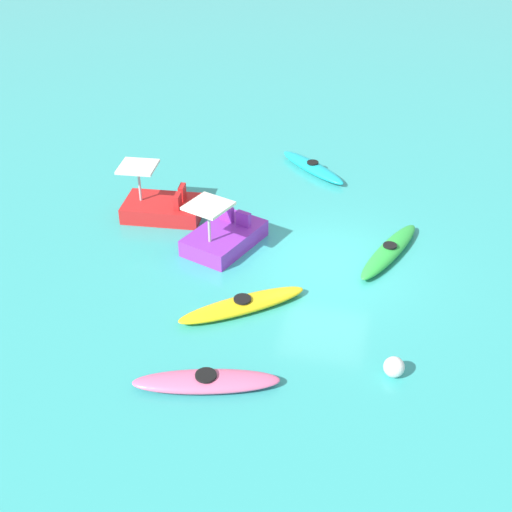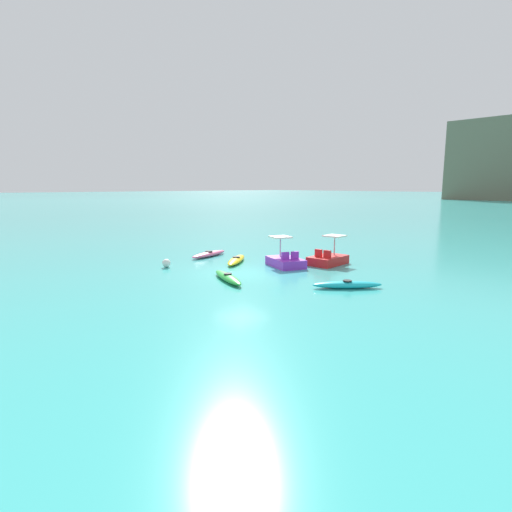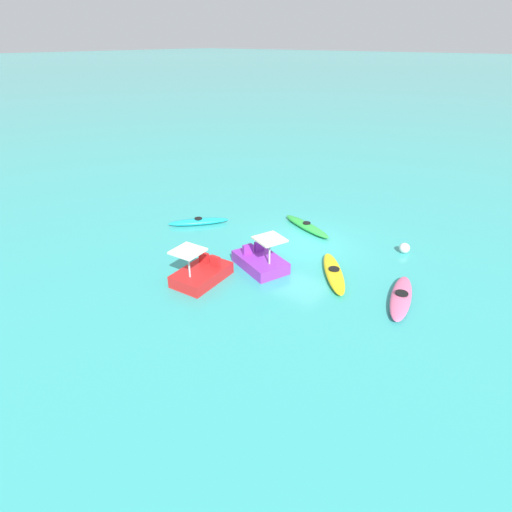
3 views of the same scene
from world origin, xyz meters
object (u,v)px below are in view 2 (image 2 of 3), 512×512
(kayak_yellow, at_px, (236,260))
(kayak_green, at_px, (228,277))
(pedal_boat_purple, at_px, (285,261))
(kayak_cyan, at_px, (347,285))
(kayak_pink, at_px, (209,254))
(pedal_boat_red, at_px, (328,259))
(buoy_white, at_px, (166,263))

(kayak_yellow, distance_m, kayak_green, 4.86)
(kayak_green, relative_size, pedal_boat_purple, 1.25)
(kayak_yellow, bearing_deg, kayak_cyan, -2.22)
(kayak_pink, xyz_separation_m, pedal_boat_red, (7.01, 3.60, 0.17))
(kayak_cyan, xyz_separation_m, kayak_green, (-4.84, -3.08, -0.00))
(pedal_boat_red, bearing_deg, kayak_yellow, -138.27)
(pedal_boat_purple, relative_size, buoy_white, 5.74)
(kayak_pink, relative_size, pedal_boat_red, 1.31)
(kayak_green, relative_size, buoy_white, 7.14)
(kayak_pink, height_order, pedal_boat_purple, pedal_boat_purple)
(kayak_cyan, relative_size, buoy_white, 5.88)
(buoy_white, bearing_deg, pedal_boat_purple, 50.12)
(buoy_white, bearing_deg, pedal_boat_red, 53.46)
(kayak_yellow, bearing_deg, kayak_pink, 178.91)
(pedal_boat_purple, bearing_deg, kayak_green, -82.56)
(kayak_green, bearing_deg, pedal_boat_purple, 97.44)
(kayak_green, height_order, kayak_pink, same)
(pedal_boat_purple, xyz_separation_m, buoy_white, (-4.38, -5.24, -0.10))
(buoy_white, bearing_deg, kayak_yellow, 68.87)
(kayak_yellow, xyz_separation_m, pedal_boat_purple, (2.86, 1.31, 0.17))
(kayak_pink, relative_size, buoy_white, 6.96)
(kayak_cyan, distance_m, kayak_green, 5.74)
(pedal_boat_purple, bearing_deg, kayak_pink, -167.68)
(pedal_boat_purple, relative_size, pedal_boat_red, 1.08)
(kayak_pink, bearing_deg, pedal_boat_purple, 12.32)
(kayak_yellow, distance_m, kayak_pink, 2.90)
(kayak_cyan, relative_size, pedal_boat_red, 1.10)
(kayak_cyan, bearing_deg, kayak_yellow, 177.78)
(kayak_cyan, height_order, kayak_green, same)
(pedal_boat_red, distance_m, buoy_white, 9.44)
(pedal_boat_purple, bearing_deg, kayak_yellow, -155.33)
(kayak_cyan, distance_m, pedal_boat_purple, 5.70)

